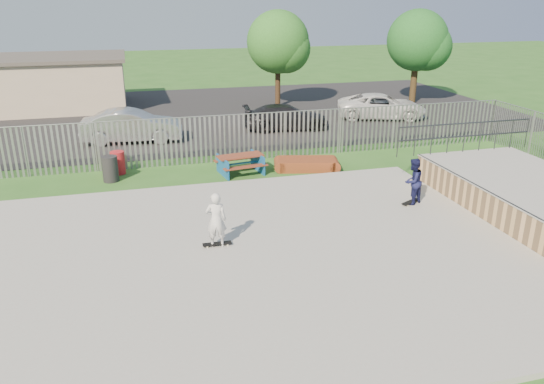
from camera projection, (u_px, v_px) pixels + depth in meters
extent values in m
plane|color=#2A5C1F|center=(249.00, 259.00, 14.19)|extent=(120.00, 120.00, 0.00)
cube|color=#9B9B96|center=(249.00, 257.00, 14.17)|extent=(15.00, 12.00, 0.15)
cube|color=tan|center=(527.00, 196.00, 17.21)|extent=(4.00, 7.00, 1.05)
cube|color=#9E9E99|center=(530.00, 180.00, 17.03)|extent=(4.05, 7.05, 0.04)
cylinder|color=#383A3F|center=(476.00, 185.00, 16.54)|extent=(0.06, 7.00, 0.06)
cube|color=brown|center=(240.00, 156.00, 20.83)|extent=(1.87, 0.96, 0.06)
cube|color=brown|center=(246.00, 167.00, 20.43)|extent=(1.80, 0.55, 0.05)
cube|color=brown|center=(235.00, 159.00, 21.44)|extent=(1.80, 0.55, 0.05)
cube|color=#144F8E|center=(240.00, 164.00, 20.96)|extent=(1.78, 1.61, 0.73)
cube|color=brown|center=(307.00, 164.00, 21.49)|extent=(2.39, 1.58, 0.44)
cylinder|color=#AC1A21|center=(118.00, 163.00, 20.88)|extent=(0.54, 0.54, 0.91)
cylinder|color=black|center=(110.00, 169.00, 20.02)|extent=(0.59, 0.59, 0.98)
cube|color=black|center=(179.00, 115.00, 31.40)|extent=(40.00, 18.00, 0.02)
imported|color=silver|center=(132.00, 126.00, 25.31)|extent=(4.85, 2.08, 1.55)
imported|color=black|center=(286.00, 117.00, 27.74)|extent=(4.61, 2.22, 1.29)
imported|color=white|center=(382.00, 106.00, 30.23)|extent=(5.48, 3.77, 1.39)
cube|color=#BFAC93|center=(40.00, 85.00, 32.57)|extent=(10.00, 6.00, 3.00)
cube|color=#4C4742|center=(36.00, 58.00, 32.01)|extent=(10.40, 6.40, 0.20)
cylinder|color=#392717|center=(278.00, 79.00, 33.20)|extent=(0.33, 0.33, 3.41)
sphere|color=#2A6221|center=(278.00, 42.00, 32.41)|extent=(3.82, 3.82, 3.82)
cylinder|color=#41301A|center=(414.00, 77.00, 34.25)|extent=(0.41, 0.41, 3.42)
sphere|color=#1D551F|center=(417.00, 40.00, 33.46)|extent=(3.83, 3.83, 3.83)
cube|color=black|center=(411.00, 202.00, 17.59)|extent=(0.80, 0.54, 0.02)
cube|color=black|center=(217.00, 244.00, 14.61)|extent=(0.80, 0.22, 0.02)
imported|color=#151741|center=(413.00, 181.00, 17.34)|extent=(0.94, 0.87, 1.56)
imported|color=silver|center=(216.00, 220.00, 14.37)|extent=(0.63, 0.48, 1.56)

